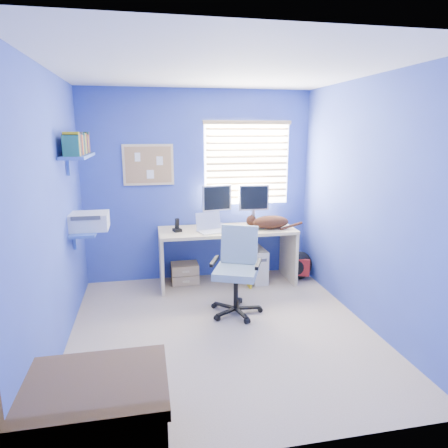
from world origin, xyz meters
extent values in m
cube|color=#BDB099|center=(0.00, 0.00, 0.00)|extent=(3.00, 3.20, 0.00)
cube|color=white|center=(0.00, 0.00, 2.50)|extent=(3.00, 3.20, 0.00)
cube|color=#3847AB|center=(0.00, 1.60, 1.25)|extent=(3.00, 0.01, 2.50)
cube|color=#3847AB|center=(0.00, -1.60, 1.25)|extent=(3.00, 0.01, 2.50)
cube|color=#3847AB|center=(-1.50, 0.00, 1.25)|extent=(0.01, 3.20, 2.50)
cube|color=#3847AB|center=(1.50, 0.00, 1.25)|extent=(0.01, 3.20, 2.50)
cube|color=tan|center=(0.31, 1.26, 0.37)|extent=(1.74, 0.65, 0.74)
cube|color=silver|center=(0.09, 1.13, 0.85)|extent=(0.39, 0.34, 0.22)
cube|color=silver|center=(0.22, 1.49, 1.01)|extent=(0.42, 0.19, 0.54)
cube|color=silver|center=(0.71, 1.42, 1.01)|extent=(0.41, 0.14, 0.54)
cube|color=black|center=(-0.33, 1.24, 0.82)|extent=(0.12, 0.13, 0.17)
imported|color=#1F6349|center=(0.80, 1.37, 0.79)|extent=(0.10, 0.09, 0.10)
cylinder|color=silver|center=(1.02, 1.36, 0.78)|extent=(0.13, 0.13, 0.07)
ellipsoid|color=black|center=(0.87, 1.16, 0.83)|extent=(0.53, 0.39, 0.17)
cube|color=beige|center=(0.72, 1.26, 0.23)|extent=(0.21, 0.45, 0.45)
cube|color=tan|center=(-0.24, 1.37, 0.14)|extent=(0.35, 0.28, 0.27)
cube|color=yellow|center=(0.58, 1.06, 0.12)|extent=(0.03, 0.17, 0.24)
ellipsoid|color=black|center=(1.32, 1.21, 0.19)|extent=(0.40, 0.36, 0.39)
cube|color=#4D3425|center=(-1.12, -1.34, 0.23)|extent=(0.96, 0.68, 0.46)
cylinder|color=black|center=(0.22, 0.35, 0.03)|extent=(0.72, 0.72, 0.06)
cylinder|color=black|center=(0.22, 0.35, 0.25)|extent=(0.07, 0.07, 0.38)
cube|color=#7FAABE|center=(0.22, 0.35, 0.48)|extent=(0.59, 0.59, 0.08)
cube|color=#7FAABE|center=(0.31, 0.55, 0.73)|extent=(0.40, 0.21, 0.43)
cube|color=white|center=(0.65, 1.59, 1.55)|extent=(1.15, 0.01, 1.10)
cube|color=tan|center=(0.65, 1.56, 1.55)|extent=(1.10, 0.03, 1.00)
cube|color=tan|center=(-0.65, 1.58, 1.55)|extent=(0.64, 0.02, 0.52)
cube|color=tan|center=(-0.65, 1.57, 1.55)|extent=(0.58, 0.01, 0.46)
cube|color=#4062BA|center=(-1.36, 0.75, 0.92)|extent=(0.26, 0.55, 0.03)
cube|color=silver|center=(-1.32, 0.75, 1.02)|extent=(0.42, 0.34, 0.18)
cube|color=#4062BA|center=(-1.37, 0.75, 1.72)|extent=(0.24, 0.90, 0.03)
cube|color=navy|center=(-1.38, 0.75, 1.84)|extent=(0.15, 0.80, 0.22)
camera|label=1|loc=(-0.71, -3.64, 1.97)|focal=32.00mm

